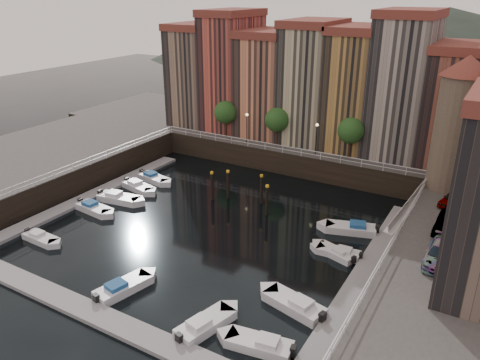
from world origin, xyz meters
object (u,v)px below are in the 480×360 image
Objects in this scene: corner_tower at (459,122)px; mooring_pilings at (242,190)px; gangway at (408,207)px; car_a at (453,200)px; car_b at (448,224)px; boat_left_1 at (93,208)px; boat_left_0 at (40,238)px; car_c at (440,255)px; boat_left_2 at (118,198)px.

mooring_pilings is at bearing -155.86° from corner_tower.
gangway is 4.44m from car_a.
car_b is at bearing -82.16° from corner_tower.
mooring_pilings is 1.88× the size of car_a.
boat_left_1 is (-30.14, -14.37, -1.54)m from gangway.
corner_tower reaches higher than boat_left_1.
boat_left_0 is 0.85× the size of boat_left_1.
mooring_pilings is 1.49× the size of car_c.
boat_left_1 is at bearing -107.64° from boat_left_2.
car_b is at bearing -4.08° from mooring_pilings.
gangway reaches higher than boat_left_2.
car_a reaches higher than boat_left_2.
car_a is at bearing 9.10° from boat_left_2.
boat_left_0 is 10.54m from boat_left_2.
mooring_pilings is at bearing 179.94° from car_b.
boat_left_0 is at bearing -141.27° from corner_tower.
gangway is at bearing -163.62° from car_a.
car_c is (1.70, -16.12, -6.46)m from corner_tower.
car_b is (33.98, 5.05, 3.37)m from boat_left_2.
gangway is 1.98× the size of boat_left_0.
mooring_pilings is 16.39m from boat_left_1.
car_b is (34.49, 8.36, 3.40)m from boat_left_1.
corner_tower reaches higher than boat_left_0.
boat_left_1 is 35.65m from car_b.
boat_left_1 is 1.04× the size of car_b.
mooring_pilings is 21.74m from car_a.
boat_left_2 is (0.51, 3.31, 0.03)m from boat_left_1.
corner_tower reaches higher than car_c.
car_a is (33.70, 10.94, 3.28)m from boat_left_2.
boat_left_2 is 35.58m from car_a.
gangway is at bearing 31.49° from boat_left_1.
corner_tower is 17.45m from car_c.
car_b reaches higher than gangway.
car_c reaches higher than car_a.
car_a is at bearing -1.73° from gangway.
boat_left_0 is 1.05× the size of car_a.
boat_left_0 is (-12.52, -17.12, -1.33)m from mooring_pilings.
boat_left_2 is at bearing -167.53° from car_b.
car_a is (4.07, -0.12, 1.77)m from gangway.
boat_left_0 is 0.83× the size of car_c.
corner_tower is 23.56m from mooring_pilings.
car_b reaches higher than mooring_pilings.
boat_left_0 is at bearing -80.12° from boat_left_1.
gangway is 1.10× the size of mooring_pilings.
mooring_pilings is 1.80× the size of boat_left_0.
car_b is at bearing 26.46° from boat_left_0.
boat_left_2 is at bearing -154.44° from corner_tower.
corner_tower is 8.07m from car_a.
gangway is 31.66m from boat_left_2.
car_c reaches higher than mooring_pilings.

